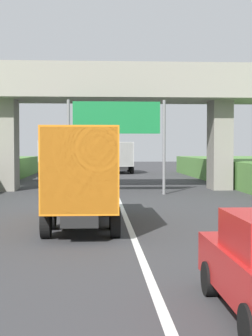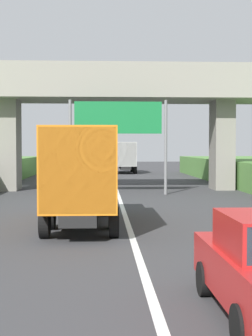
{
  "view_description": "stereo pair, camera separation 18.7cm",
  "coord_description": "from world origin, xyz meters",
  "px_view_note": "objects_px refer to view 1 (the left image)",
  "views": [
    {
      "loc": [
        -1.08,
        -2.67,
        2.78
      ],
      "look_at": [
        0.0,
        16.81,
        2.0
      ],
      "focal_mm": 53.16,
      "sensor_mm": 36.0,
      "label": 1
    },
    {
      "loc": [
        -0.9,
        -2.68,
        2.78
      ],
      "look_at": [
        0.0,
        16.81,
        2.0
      ],
      "focal_mm": 53.16,
      "sensor_mm": 36.0,
      "label": 2
    }
  ],
  "objects_px": {
    "overhead_highway_sign": "(117,124)",
    "truck_orange": "(83,172)",
    "truck_silver": "(122,156)",
    "truck_white": "(55,157)"
  },
  "relations": [
    {
      "from": "overhead_highway_sign",
      "to": "truck_white",
      "type": "height_order",
      "value": "overhead_highway_sign"
    },
    {
      "from": "overhead_highway_sign",
      "to": "truck_silver",
      "type": "xyz_separation_m",
      "value": [
        1.51,
        26.12,
        -2.27
      ]
    },
    {
      "from": "truck_white",
      "to": "truck_silver",
      "type": "bearing_deg",
      "value": 55.64
    },
    {
      "from": "overhead_highway_sign",
      "to": "truck_silver",
      "type": "bearing_deg",
      "value": 86.68
    },
    {
      "from": "overhead_highway_sign",
      "to": "truck_silver",
      "type": "relative_size",
      "value": 0.81
    },
    {
      "from": "truck_silver",
      "to": "truck_orange",
      "type": "xyz_separation_m",
      "value": [
        -3.15,
        -38.12,
        0.0
      ]
    },
    {
      "from": "truck_silver",
      "to": "truck_orange",
      "type": "bearing_deg",
      "value": -94.72
    },
    {
      "from": "overhead_highway_sign",
      "to": "truck_orange",
      "type": "xyz_separation_m",
      "value": [
        -1.63,
        -12.0,
        -2.27
      ]
    },
    {
      "from": "overhead_highway_sign",
      "to": "truck_orange",
      "type": "bearing_deg",
      "value": -97.76
    },
    {
      "from": "truck_orange",
      "to": "truck_white",
      "type": "bearing_deg",
      "value": 96.91
    }
  ]
}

